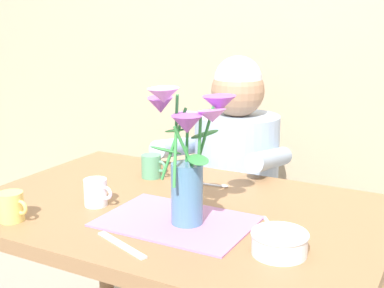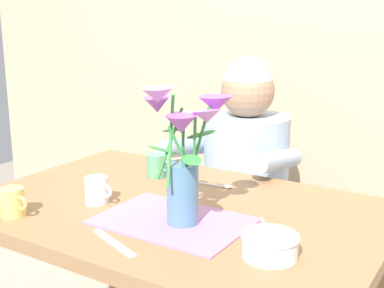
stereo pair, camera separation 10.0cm
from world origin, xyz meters
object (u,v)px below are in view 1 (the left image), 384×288
object	(u,v)px
tea_cup	(96,192)
ceramic_mug	(12,207)
seated_person	(235,196)
flower_vase	(189,150)
coffee_cup	(152,166)
ceramic_bowl	(280,242)
dinner_knife	(121,245)

from	to	relation	value
tea_cup	ceramic_mug	bearing A→B (deg)	-122.32
seated_person	tea_cup	xyz separation A→B (m)	(-0.13, -0.72, 0.22)
flower_vase	ceramic_mug	xyz separation A→B (m)	(-0.44, -0.20, -0.17)
coffee_cup	ceramic_bowl	bearing A→B (deg)	-31.57
ceramic_bowl	ceramic_mug	size ratio (longest dim) A/B	1.46
seated_person	ceramic_bowl	world-z (taller)	seated_person
seated_person	ceramic_mug	xyz separation A→B (m)	(-0.26, -0.92, 0.22)
flower_vase	tea_cup	size ratio (longest dim) A/B	4.02
seated_person	ceramic_bowl	size ratio (longest dim) A/B	8.35
tea_cup	ceramic_mug	size ratio (longest dim) A/B	1.00
flower_vase	coffee_cup	bearing A→B (deg)	135.72
flower_vase	tea_cup	world-z (taller)	flower_vase
ceramic_bowl	coffee_cup	size ratio (longest dim) A/B	1.46
flower_vase	ceramic_bowl	bearing A→B (deg)	-11.21
flower_vase	seated_person	bearing A→B (deg)	103.69
seated_person	ceramic_bowl	bearing A→B (deg)	-61.27
tea_cup	coffee_cup	distance (m)	0.31
ceramic_mug	coffee_cup	bearing A→B (deg)	76.28
ceramic_mug	coffee_cup	distance (m)	0.52
seated_person	ceramic_mug	world-z (taller)	seated_person
coffee_cup	flower_vase	bearing A→B (deg)	-44.28
ceramic_bowl	dinner_knife	size ratio (longest dim) A/B	0.72
ceramic_mug	coffee_cup	size ratio (longest dim) A/B	1.00
coffee_cup	dinner_knife	bearing A→B (deg)	-65.07
ceramic_bowl	dinner_knife	distance (m)	0.38
ceramic_bowl	coffee_cup	world-z (taller)	coffee_cup
seated_person	dinner_knife	bearing A→B (deg)	-85.32
seated_person	ceramic_bowl	xyz separation A→B (m)	(0.44, -0.77, 0.21)
seated_person	tea_cup	bearing A→B (deg)	-101.71
ceramic_bowl	ceramic_mug	bearing A→B (deg)	-168.00
flower_vase	ceramic_mug	world-z (taller)	flower_vase
dinner_knife	ceramic_mug	bearing A→B (deg)	-157.36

